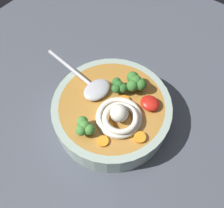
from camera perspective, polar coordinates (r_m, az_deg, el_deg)
name	(u,v)px	position (r cm, az deg, el deg)	size (l,w,h in cm)	color
table_slab	(121,128)	(53.40, 2.09, -5.73)	(102.59, 102.59, 3.45)	#474C56
soup_bowl	(112,111)	(49.88, 0.00, -1.70)	(23.89, 23.89, 5.90)	#9EB2A3
noodle_pile	(119,116)	(44.69, 1.77, -2.96)	(9.70, 9.51, 3.90)	silver
soup_spoon	(92,86)	(49.03, -4.72, 4.34)	(17.46, 6.42, 1.60)	#B7B7BC
chili_sauce_dollop	(150,103)	(47.09, 8.97, 0.19)	(3.78, 3.40, 1.70)	red
broccoli_floret_center	(136,82)	(47.73, 5.59, 5.13)	(4.64, 3.99, 3.67)	#7A9E60
broccoli_floret_front	(85,127)	(43.15, -6.50, -5.38)	(3.95, 3.40, 3.12)	#7A9E60
broccoli_floret_right	(119,86)	(47.60, 1.58, 4.27)	(3.65, 3.14, 2.89)	#7A9E60
carrot_slice_extra_a	(140,137)	(44.07, 6.60, -7.86)	(2.20, 2.20, 0.70)	orange
carrot_slice_beside_noodles	(106,126)	(44.72, -1.47, -5.17)	(2.17, 2.17, 0.78)	orange
carrot_slice_extra_b	(103,141)	(43.63, -2.18, -8.79)	(2.09, 2.09, 0.51)	orange
carrot_slice_near_spoon	(124,101)	(47.47, 2.82, 0.79)	(2.27, 2.27, 0.69)	orange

